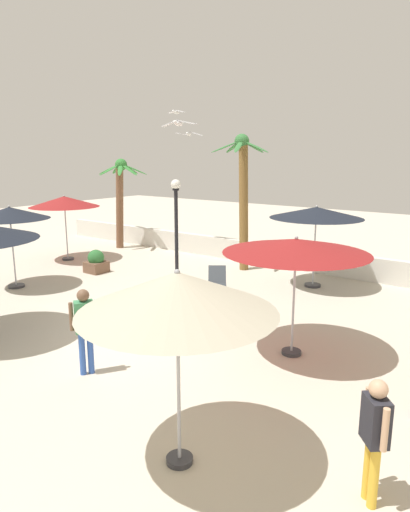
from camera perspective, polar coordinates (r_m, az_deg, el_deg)
ground_plane at (r=11.44m, az=-8.72°, el=-9.35°), size 56.00×56.00×0.00m
boundary_wall at (r=17.71m, az=10.34°, el=-0.13°), size 25.20×0.30×0.84m
patio_umbrella_0 at (r=15.73m, az=-23.28°, el=4.88°), size 2.47×2.47×2.69m
patio_umbrella_1 at (r=9.58m, az=11.33°, el=1.17°), size 3.06×3.06×2.61m
patio_umbrella_3 at (r=19.34m, az=-17.22°, el=6.50°), size 2.80×2.80×2.67m
patio_umbrella_4 at (r=14.99m, az=13.78°, el=5.24°), size 2.98×2.98×2.68m
patio_umbrella_5 at (r=5.90m, az=-3.49°, el=-4.65°), size 2.66×2.66×2.81m
palm_tree_0 at (r=21.26m, az=-10.57°, el=7.86°), size 2.27×2.31×4.10m
palm_tree_2 at (r=16.91m, az=4.79°, el=8.44°), size 2.20×2.22×5.00m
lamp_post_1 at (r=14.85m, az=-3.62°, el=3.77°), size 0.32×0.32×3.49m
lounge_chair_0 at (r=13.64m, az=1.55°, el=-3.89°), size 1.55×1.85×0.84m
guest_1 at (r=6.19m, az=20.50°, el=-19.75°), size 0.42×0.44×1.66m
guest_3 at (r=9.19m, az=-14.85°, el=-8.12°), size 0.39×0.49×1.74m
seagull_0 at (r=18.20m, az=-2.02°, el=15.02°), size 1.15×0.41×0.18m
seagull_1 at (r=18.38m, az=-3.62°, el=17.56°), size 0.92×0.39×0.14m
seagull_2 at (r=12.10m, az=-3.32°, el=16.27°), size 1.10×0.38×0.17m
planter at (r=17.24m, az=-13.48°, el=-0.75°), size 0.70×0.70×0.85m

